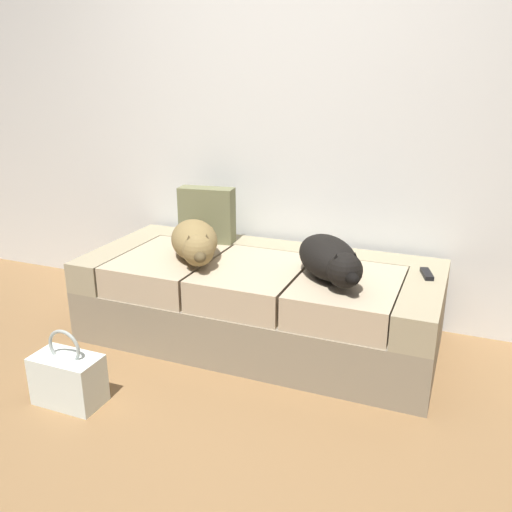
{
  "coord_description": "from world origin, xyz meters",
  "views": [
    {
      "loc": [
        1.06,
        -1.55,
        1.49
      ],
      "look_at": [
        0.0,
        1.06,
        0.52
      ],
      "focal_mm": 37.85,
      "sensor_mm": 36.0,
      "label": 1
    }
  ],
  "objects_px": {
    "dog_tan": "(195,241)",
    "throw_pillow": "(207,215)",
    "couch": "(259,301)",
    "tv_remote": "(427,274)",
    "dog_dark": "(330,259)",
    "handbag": "(68,378)"
  },
  "relations": [
    {
      "from": "throw_pillow",
      "to": "handbag",
      "type": "height_order",
      "value": "throw_pillow"
    },
    {
      "from": "throw_pillow",
      "to": "couch",
      "type": "bearing_deg",
      "value": -28.39
    },
    {
      "from": "throw_pillow",
      "to": "handbag",
      "type": "distance_m",
      "value": 1.31
    },
    {
      "from": "throw_pillow",
      "to": "handbag",
      "type": "relative_size",
      "value": 0.9
    },
    {
      "from": "dog_tan",
      "to": "tv_remote",
      "type": "height_order",
      "value": "dog_tan"
    },
    {
      "from": "couch",
      "to": "tv_remote",
      "type": "distance_m",
      "value": 0.94
    },
    {
      "from": "couch",
      "to": "dog_dark",
      "type": "relative_size",
      "value": 3.54
    },
    {
      "from": "dog_dark",
      "to": "tv_remote",
      "type": "distance_m",
      "value": 0.53
    },
    {
      "from": "couch",
      "to": "throw_pillow",
      "type": "distance_m",
      "value": 0.65
    },
    {
      "from": "couch",
      "to": "handbag",
      "type": "bearing_deg",
      "value": -121.7
    },
    {
      "from": "dog_tan",
      "to": "handbag",
      "type": "relative_size",
      "value": 1.5
    },
    {
      "from": "couch",
      "to": "dog_dark",
      "type": "height_order",
      "value": "dog_dark"
    },
    {
      "from": "dog_tan",
      "to": "throw_pillow",
      "type": "distance_m",
      "value": 0.36
    },
    {
      "from": "dog_tan",
      "to": "tv_remote",
      "type": "distance_m",
      "value": 1.27
    },
    {
      "from": "dog_dark",
      "to": "throw_pillow",
      "type": "height_order",
      "value": "throw_pillow"
    },
    {
      "from": "dog_tan",
      "to": "handbag",
      "type": "height_order",
      "value": "dog_tan"
    },
    {
      "from": "dog_tan",
      "to": "dog_dark",
      "type": "xyz_separation_m",
      "value": [
        0.79,
        -0.01,
        0.0
      ]
    },
    {
      "from": "dog_tan",
      "to": "throw_pillow",
      "type": "height_order",
      "value": "throw_pillow"
    },
    {
      "from": "throw_pillow",
      "to": "dog_dark",
      "type": "bearing_deg",
      "value": -21.73
    },
    {
      "from": "dog_dark",
      "to": "throw_pillow",
      "type": "xyz_separation_m",
      "value": [
        -0.88,
        0.35,
        0.06
      ]
    },
    {
      "from": "tv_remote",
      "to": "handbag",
      "type": "xyz_separation_m",
      "value": [
        -1.48,
        -1.07,
        -0.36
      ]
    },
    {
      "from": "throw_pillow",
      "to": "handbag",
      "type": "xyz_separation_m",
      "value": [
        -0.14,
        -1.19,
        -0.52
      ]
    }
  ]
}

